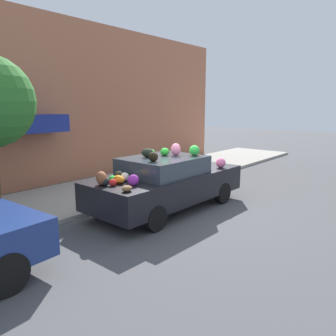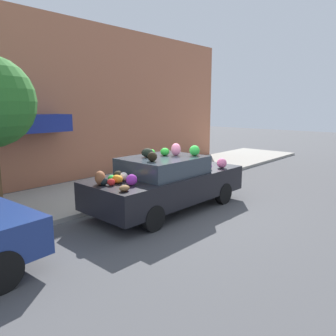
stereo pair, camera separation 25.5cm
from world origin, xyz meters
TOP-DOWN VIEW (x-y plane):
  - ground_plane at (0.00, 0.00)m, footprint 60.00×60.00m
  - sidewalk_curb at (0.00, 2.70)m, footprint 24.00×3.20m
  - building_facade at (-0.08, 4.92)m, footprint 18.00×1.20m
  - fire_hydrant at (0.23, 1.74)m, footprint 0.20×0.20m
  - art_car at (-0.04, -0.05)m, footprint 4.54×1.93m

SIDE VIEW (x-z plane):
  - ground_plane at x=0.00m, z-range 0.00..0.00m
  - sidewalk_curb at x=0.00m, z-range 0.00..0.11m
  - fire_hydrant at x=0.23m, z-range 0.11..0.81m
  - art_car at x=-0.04m, z-range -0.12..1.64m
  - building_facade at x=-0.08m, z-range -0.03..5.72m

